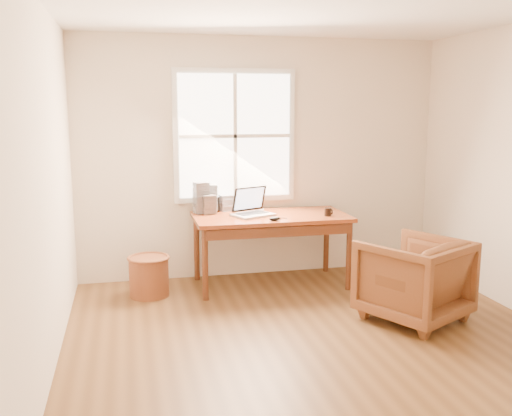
{
  "coord_description": "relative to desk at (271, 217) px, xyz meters",
  "views": [
    {
      "loc": [
        -1.44,
        -3.84,
        1.87
      ],
      "look_at": [
        -0.19,
        1.65,
        0.86
      ],
      "focal_mm": 40.0,
      "sensor_mm": 36.0,
      "label": 1
    }
  ],
  "objects": [
    {
      "name": "room_shell",
      "position": [
        -0.02,
        -1.64,
        0.59
      ],
      "size": [
        4.04,
        4.54,
        2.64
      ],
      "color": "brown",
      "rests_on": "ground"
    },
    {
      "name": "desk",
      "position": [
        0.0,
        0.0,
        0.0
      ],
      "size": [
        1.6,
        0.8,
        0.04
      ],
      "primitive_type": "cube",
      "color": "brown",
      "rests_on": "room_shell"
    },
    {
      "name": "armchair",
      "position": [
        0.98,
        -1.26,
        -0.36
      ],
      "size": [
        1.07,
        1.08,
        0.74
      ],
      "primitive_type": "imported",
      "rotation": [
        0.0,
        0.0,
        3.63
      ],
      "color": "brown",
      "rests_on": "room_shell"
    },
    {
      "name": "wicker_stool",
      "position": [
        -1.27,
        -0.09,
        -0.54
      ],
      "size": [
        0.45,
        0.45,
        0.39
      ],
      "primitive_type": "cylinder",
      "rotation": [
        0.0,
        0.0,
        0.18
      ],
      "color": "brown",
      "rests_on": "room_shell"
    },
    {
      "name": "laptop",
      "position": [
        -0.19,
        -0.01,
        0.16
      ],
      "size": [
        0.51,
        0.52,
        0.28
      ],
      "primitive_type": null,
      "rotation": [
        0.0,
        0.0,
        0.42
      ],
      "color": "#A9ABB0",
      "rests_on": "desk"
    },
    {
      "name": "mouse",
      "position": [
        -0.04,
        -0.3,
        0.04
      ],
      "size": [
        0.13,
        0.09,
        0.04
      ],
      "primitive_type": "ellipsoid",
      "rotation": [
        0.0,
        0.0,
        0.14
      ],
      "color": "black",
      "rests_on": "desk"
    },
    {
      "name": "coffee_mug",
      "position": [
        0.56,
        -0.18,
        0.06
      ],
      "size": [
        0.09,
        0.09,
        0.08
      ],
      "primitive_type": "cylinder",
      "rotation": [
        0.0,
        0.0,
        -0.2
      ],
      "color": "black",
      "rests_on": "desk"
    },
    {
      "name": "cd_stack_a",
      "position": [
        -0.57,
        0.36,
        0.17
      ],
      "size": [
        0.17,
        0.16,
        0.29
      ],
      "primitive_type": "cube",
      "rotation": [
        0.0,
        0.0,
        -0.22
      ],
      "color": "silver",
      "rests_on": "desk"
    },
    {
      "name": "cd_stack_b",
      "position": [
        -0.62,
        0.2,
        0.12
      ],
      "size": [
        0.14,
        0.13,
        0.2
      ],
      "primitive_type": "cube",
      "rotation": [
        0.0,
        0.0,
        0.13
      ],
      "color": "#2A2B30",
      "rests_on": "desk"
    },
    {
      "name": "cd_stack_c",
      "position": [
        -0.69,
        0.27,
        0.19
      ],
      "size": [
        0.17,
        0.16,
        0.33
      ],
      "primitive_type": "cube",
      "rotation": [
        0.0,
        0.0,
        0.2
      ],
      "color": "#92929E",
      "rests_on": "desk"
    },
    {
      "name": "cd_stack_d",
      "position": [
        -0.41,
        0.36,
        0.11
      ],
      "size": [
        0.17,
        0.16,
        0.17
      ],
      "primitive_type": "cube",
      "rotation": [
        0.0,
        0.0,
        0.3
      ],
      "color": "#B6BBC2",
      "rests_on": "desk"
    }
  ]
}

